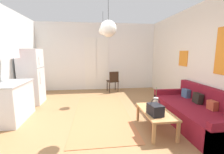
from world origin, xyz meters
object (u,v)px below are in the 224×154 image
Objects in this scene: bamboo_vase at (156,103)px; accent_chair at (113,80)px; pendant_lamp_far at (103,31)px; couch at (197,113)px; refrigerator at (31,77)px; pendant_lamp_near at (108,29)px; coffee_table at (156,113)px; handbag at (155,110)px.

bamboo_vase is 0.56× the size of accent_chair.
pendant_lamp_far reaches higher than accent_chair.
couch is 3.06× the size of pendant_lamp_far.
accent_chair is at bearing 21.34° from refrigerator.
refrigerator reaches higher than couch.
pendant_lamp_far is at bearing 89.06° from pendant_lamp_near.
bamboo_vase is at bearing -64.09° from pendant_lamp_far.
couch is 4.48× the size of bamboo_vase.
coffee_table is 1.21× the size of accent_chair.
handbag is 3.40m from accent_chair.
pendant_lamp_near is at bearing 165.17° from handbag.
accent_chair is 2.17m from pendant_lamp_far.
handbag is 0.19× the size of refrigerator.
couch is 4.66m from refrigerator.
bamboo_vase is at bearing 71.89° from coffee_table.
refrigerator reaches higher than accent_chair.
coffee_table is 3.84m from refrigerator.
refrigerator is (-3.16, 2.12, 0.48)m from coffee_table.
refrigerator is 1.80× the size of pendant_lamp_near.
pendant_lamp_near reaches higher than coffee_table.
accent_chair reaches higher than handbag.
pendant_lamp_far is (-0.93, 2.02, 1.89)m from coffee_table.
pendant_lamp_near is at bearing -176.86° from couch.
coffee_table is at bearing 63.35° from handbag.
coffee_table is 3.19× the size of handbag.
couch is at bearing -25.44° from refrigerator.
pendant_lamp_far is (-1.94, 1.88, 2.00)m from couch.
refrigerator is at bearing 147.13° from bamboo_vase.
pendant_lamp_far is at bearing 135.89° from couch.
bamboo_vase is 2.76m from pendant_lamp_far.
refrigerator is at bearing 136.43° from pendant_lamp_near.
bamboo_vase is at bearing 87.33° from accent_chair.
handbag is 3.86m from refrigerator.
pendant_lamp_near is 2.01m from pendant_lamp_far.
pendant_lamp_near is (-0.50, -3.15, 1.54)m from accent_chair.
coffee_table is 2.17× the size of bamboo_vase.
handbag is 0.38× the size of accent_chair.
refrigerator is 2.46× the size of pendant_lamp_far.
bamboo_vase is (-0.99, -0.07, 0.29)m from couch.
pendant_lamp_far reaches higher than bamboo_vase.
refrigerator is at bearing 154.56° from couch.
couch is at bearing 7.53° from coffee_table.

